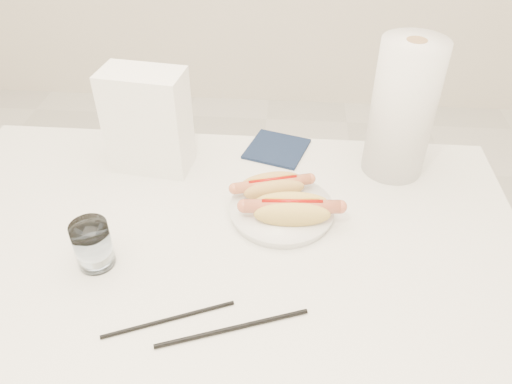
# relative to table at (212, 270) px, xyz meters

# --- Properties ---
(table) EXTENTS (1.20, 0.80, 0.75)m
(table) POSITION_rel_table_xyz_m (0.00, 0.00, 0.00)
(table) COLOR silver
(table) RESTS_ON ground
(plate) EXTENTS (0.24, 0.24, 0.02)m
(plate) POSITION_rel_table_xyz_m (0.13, 0.11, 0.07)
(plate) COLOR white
(plate) RESTS_ON table
(hotdog_left) EXTENTS (0.16, 0.10, 0.04)m
(hotdog_left) POSITION_rel_table_xyz_m (0.11, 0.15, 0.10)
(hotdog_left) COLOR tan
(hotdog_left) RESTS_ON plate
(hotdog_right) EXTENTS (0.19, 0.08, 0.05)m
(hotdog_right) POSITION_rel_table_xyz_m (0.15, 0.08, 0.10)
(hotdog_right) COLOR #DEB856
(hotdog_right) RESTS_ON plate
(water_glass) EXTENTS (0.07, 0.07, 0.09)m
(water_glass) POSITION_rel_table_xyz_m (-0.20, -0.05, 0.11)
(water_glass) COLOR white
(water_glass) RESTS_ON table
(chopstick_near) EXTENTS (0.20, 0.09, 0.01)m
(chopstick_near) POSITION_rel_table_xyz_m (-0.04, -0.17, 0.06)
(chopstick_near) COLOR black
(chopstick_near) RESTS_ON table
(chopstick_far) EXTENTS (0.24, 0.09, 0.01)m
(chopstick_far) POSITION_rel_table_xyz_m (0.06, -0.18, 0.06)
(chopstick_far) COLOR black
(chopstick_far) RESTS_ON table
(napkin_box) EXTENTS (0.18, 0.12, 0.23)m
(napkin_box) POSITION_rel_table_xyz_m (-0.17, 0.26, 0.17)
(napkin_box) COLOR white
(napkin_box) RESTS_ON table
(navy_napkin) EXTENTS (0.16, 0.16, 0.01)m
(navy_napkin) POSITION_rel_table_xyz_m (0.11, 0.34, 0.06)
(navy_napkin) COLOR #101B33
(navy_napkin) RESTS_ON table
(paper_towel_roll) EXTENTS (0.16, 0.16, 0.30)m
(paper_towel_roll) POSITION_rel_table_xyz_m (0.37, 0.29, 0.21)
(paper_towel_roll) COLOR white
(paper_towel_roll) RESTS_ON table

